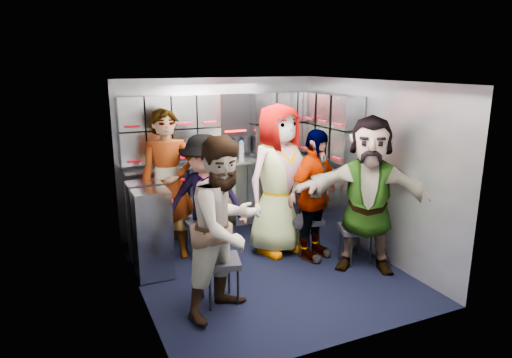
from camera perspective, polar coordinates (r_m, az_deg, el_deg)
name	(u,v)px	position (r m, az deg, el deg)	size (l,w,h in m)	color
floor	(267,271)	(5.27, 1.44, -11.42)	(3.00, 3.00, 0.00)	black
wall_back	(220,156)	(6.25, -4.47, 2.87)	(2.80, 0.04, 2.10)	#92969F
wall_left	(136,197)	(4.50, -14.78, -2.15)	(0.04, 3.00, 2.10)	#92969F
wall_right	(373,169)	(5.64, 14.44, 1.19)	(0.04, 3.00, 2.10)	#92969F
ceiling	(269,82)	(4.75, 1.60, 12.05)	(2.80, 3.00, 0.02)	silver
cart_bank_back	(226,199)	(6.20, -3.71, -2.52)	(2.68, 0.38, 0.99)	#9EA3AE
cart_bank_left	(149,229)	(5.23, -13.18, -6.14)	(0.38, 0.76, 0.99)	#9EA3AE
counter	(226,162)	(6.07, -3.79, 2.19)	(2.68, 0.42, 0.03)	#B8BABF
locker_bank_back	(224,125)	(6.04, -4.07, 6.70)	(2.68, 0.28, 0.82)	#9EA3AE
locker_bank_right	(332,126)	(6.03, 9.43, 6.53)	(0.28, 1.00, 0.82)	#9EA3AE
right_cabinet	(333,201)	(6.16, 9.57, -2.75)	(0.28, 1.20, 1.00)	#9EA3AE
coffee_niche	(235,126)	(6.16, -2.68, 6.69)	(0.46, 0.16, 0.84)	black
red_latch_strip	(231,175)	(5.92, -3.09, 0.54)	(2.60, 0.02, 0.03)	#B20814
jump_seat_near_left	(219,264)	(4.50, -4.59, -10.51)	(0.47, 0.45, 0.46)	black
jump_seat_mid_left	(201,223)	(5.56, -6.92, -5.46)	(0.41, 0.39, 0.47)	black
jump_seat_center	(271,219)	(5.82, 1.90, -5.02)	(0.41, 0.40, 0.41)	black
jump_seat_mid_right	(305,222)	(5.65, 6.14, -5.38)	(0.39, 0.38, 0.44)	black
jump_seat_near_right	(356,231)	(5.47, 12.39, -6.35)	(0.47, 0.46, 0.44)	black
attendant_standing	(168,185)	(5.45, -10.92, -0.77)	(0.65, 0.43, 1.79)	black
attendant_arc_a	(225,227)	(4.17, -3.86, -6.02)	(0.82, 0.64, 1.68)	black
attendant_arc_b	(205,200)	(5.29, -6.44, -2.58)	(0.98, 0.56, 1.52)	black
attendant_arc_c	(278,180)	(5.51, 2.77, -0.12)	(0.90, 0.58, 1.83)	black
attendant_arc_d	(314,195)	(5.39, 7.22, -2.05)	(0.91, 0.38, 1.56)	black
attendant_arc_e	(368,195)	(5.19, 13.86, -1.91)	(1.62, 0.52, 1.75)	black
bottle_left	(215,153)	(5.94, -5.13, 3.23)	(0.07, 0.07, 0.24)	white
bottle_mid	(219,152)	(5.95, -4.68, 3.43)	(0.07, 0.07, 0.27)	white
bottle_right	(242,151)	(6.07, -1.81, 3.51)	(0.07, 0.07, 0.24)	white
cup_left	(192,161)	(5.85, -8.02, 2.30)	(0.08, 0.08, 0.11)	tan
cup_right	(263,154)	(6.20, 0.91, 3.11)	(0.08, 0.08, 0.10)	tan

